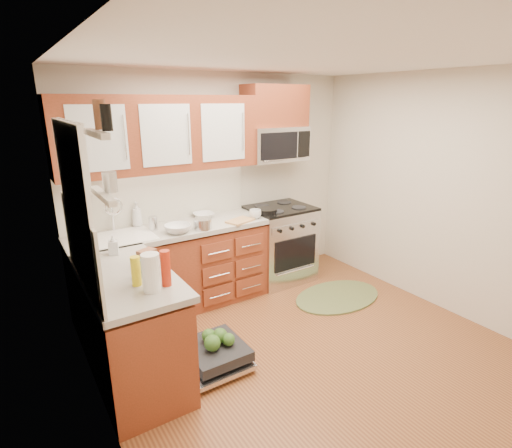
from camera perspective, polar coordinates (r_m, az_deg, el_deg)
floor at (r=3.87m, az=7.80°, el=-17.53°), size 3.50×3.50×0.00m
ceiling at (r=3.20m, az=9.76°, el=22.44°), size 3.50×3.50×0.00m
wall_back at (r=4.73m, az=-5.44°, el=5.64°), size 3.50×0.04×2.50m
wall_left at (r=2.58m, az=-22.17°, el=-5.67°), size 0.04×3.50×2.50m
wall_right at (r=4.64m, az=25.21°, el=3.82°), size 0.04×3.50×2.50m
base_cabinet_back at (r=4.44m, az=-11.69°, el=-6.65°), size 2.05×0.60×0.85m
base_cabinet_left at (r=3.46m, az=-17.38°, el=-14.42°), size 0.60×1.25×0.85m
countertop_back at (r=4.26m, az=-12.03°, el=-0.85°), size 2.07×0.64×0.05m
countertop_left at (r=3.25m, az=-17.96°, el=-7.21°), size 0.64×1.27×0.05m
backsplash_back at (r=4.45m, az=-13.66°, el=3.95°), size 2.05×0.02×0.57m
backsplash_left at (r=3.09m, az=-23.76°, el=-2.96°), size 0.02×1.25×0.57m
upper_cabinets at (r=4.20m, az=-13.56°, el=12.39°), size 2.05×0.35×0.75m
cabinet_over_mw at (r=4.84m, az=2.71°, el=16.51°), size 0.76×0.35×0.47m
range at (r=5.03m, az=3.40°, el=-2.79°), size 0.76×0.64×0.95m
microwave at (r=4.85m, az=2.81°, el=11.36°), size 0.76×0.38×0.40m
sink at (r=4.14m, az=-18.63°, el=-3.45°), size 0.62×0.50×0.26m
dishwasher at (r=3.63m, az=-6.40°, el=-18.23°), size 0.70×0.60×0.20m
window at (r=2.97m, az=-24.46°, el=3.06°), size 0.03×1.05×1.05m
window_blind at (r=2.92m, az=-24.79°, el=9.42°), size 0.02×0.96×0.40m
shelf_upper at (r=2.07m, az=-21.92°, el=11.88°), size 0.04×0.40×0.03m
shelf_lower at (r=2.11m, az=-21.01°, el=3.78°), size 0.04×0.40×0.03m
rug at (r=4.82m, az=11.58°, el=-10.12°), size 1.25×0.99×0.02m
skillet at (r=4.63m, az=1.54°, el=1.94°), size 0.30×0.30×0.05m
stock_pot at (r=4.14m, az=-7.64°, el=0.02°), size 0.24×0.24×0.11m
cutting_board at (r=4.37m, az=-2.28°, el=0.46°), size 0.34×0.27×0.02m
canister at (r=4.20m, az=-14.48°, el=0.10°), size 0.11×0.11×0.14m
paper_towel_roll at (r=2.87m, az=-14.76°, el=-6.72°), size 0.15×0.15×0.27m
mustard_bottle at (r=2.99m, az=-16.78°, el=-6.45°), size 0.08×0.08×0.22m
red_bottle at (r=2.92m, az=-12.78°, el=-6.18°), size 0.08×0.08×0.27m
wooden_box at (r=3.33m, az=-15.30°, el=-4.67°), size 0.16×0.14×0.13m
blue_carton at (r=3.12m, az=-16.30°, el=-6.16°), size 0.10×0.08×0.14m
bowl_a at (r=4.56m, az=-7.50°, el=1.26°), size 0.24×0.24×0.06m
bowl_b at (r=4.07m, az=-11.11°, el=-0.67°), size 0.30×0.30×0.08m
cup at (r=4.47m, az=-0.10°, el=1.44°), size 0.18×0.18×0.10m
soap_bottle_a at (r=4.36m, az=-16.67°, el=1.35°), size 0.12×0.12×0.26m
soap_bottle_b at (r=3.65m, az=-19.74°, el=-2.77°), size 0.10×0.10×0.18m
soap_bottle_c at (r=3.51m, az=-22.54°, el=-4.06°), size 0.12×0.12×0.15m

